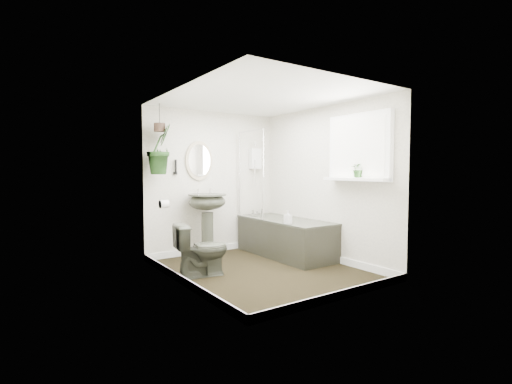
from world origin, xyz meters
TOP-DOWN VIEW (x-y plane):
  - floor at (0.00, 0.00)m, footprint 2.30×2.80m
  - ceiling at (0.00, 0.00)m, footprint 2.30×2.80m
  - wall_back at (0.00, 1.41)m, footprint 2.30×0.02m
  - wall_front at (0.00, -1.41)m, footprint 2.30×0.02m
  - wall_left at (-1.16, 0.00)m, footprint 0.02×2.80m
  - wall_right at (1.16, 0.00)m, footprint 0.02×2.80m
  - skirting at (0.00, 0.00)m, footprint 2.30×2.80m
  - bathtub at (0.80, 0.50)m, footprint 0.72×1.72m
  - bath_screen at (0.47, 0.99)m, footprint 0.04×0.72m
  - shower_box at (0.80, 1.34)m, footprint 0.20×0.10m
  - oval_mirror at (-0.26, 1.37)m, footprint 0.46×0.03m
  - wall_sconce at (-0.66, 1.36)m, footprint 0.04×0.04m
  - toilet_roll_holder at (-1.10, 0.70)m, footprint 0.11×0.11m
  - window_recess at (1.09, -0.70)m, footprint 0.08×1.00m
  - window_sill at (1.02, -0.70)m, footprint 0.18×1.00m
  - window_blinds at (1.04, -0.70)m, footprint 0.01×0.86m
  - toilet at (-0.79, 0.22)m, footprint 0.72×0.48m
  - pedestal_sink at (-0.26, 1.10)m, footprint 0.59×0.51m
  - sill_plant at (1.04, -0.73)m, footprint 0.24×0.22m
  - hanging_plant at (-0.97, 1.18)m, footprint 0.52×0.50m
  - soap_bottle at (0.51, 0.08)m, footprint 0.10×0.10m
  - hanging_pot at (-0.97, 1.18)m, footprint 0.16×0.16m

SIDE VIEW (x-z plane):
  - floor at x=0.00m, z-range -0.02..0.00m
  - skirting at x=0.00m, z-range 0.00..0.10m
  - bathtub at x=0.80m, z-range 0.00..0.58m
  - toilet at x=-0.79m, z-range 0.00..0.68m
  - pedestal_sink at x=-0.26m, z-range 0.00..0.99m
  - soap_bottle at x=0.51m, z-range 0.58..0.77m
  - toilet_roll_holder at x=-1.10m, z-range 0.84..0.96m
  - wall_back at x=0.00m, z-range 0.00..2.30m
  - wall_front at x=0.00m, z-range 0.00..2.30m
  - wall_left at x=-1.16m, z-range 0.00..2.30m
  - wall_right at x=1.16m, z-range 0.00..2.30m
  - window_sill at x=1.02m, z-range 1.21..1.25m
  - bath_screen at x=0.47m, z-range 0.58..1.98m
  - sill_plant at x=1.04m, z-range 1.25..1.48m
  - wall_sconce at x=-0.66m, z-range 1.29..1.51m
  - oval_mirror at x=-0.26m, z-range 1.19..1.81m
  - shower_box at x=0.80m, z-range 1.38..1.73m
  - window_recess at x=1.09m, z-range 1.20..2.10m
  - window_blinds at x=1.04m, z-range 1.27..2.03m
  - hanging_plant at x=-0.97m, z-range 1.29..2.02m
  - hanging_pot at x=-0.97m, z-range 1.90..2.02m
  - ceiling at x=0.00m, z-range 2.30..2.32m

